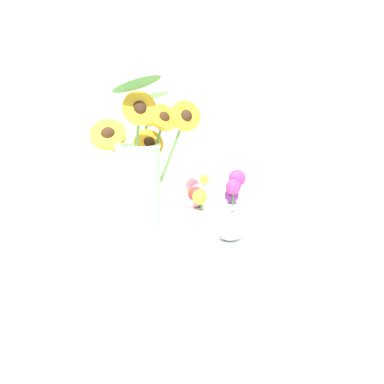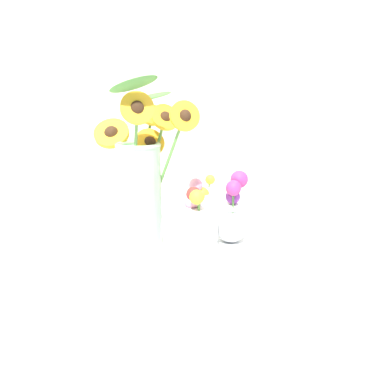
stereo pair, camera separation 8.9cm
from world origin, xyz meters
The scene contains 6 objects.
ground_plane centered at (0.00, 0.00, 0.00)m, with size 6.00×6.00×0.00m, color silver.
serving_tray centered at (0.01, 0.07, 0.01)m, with size 0.45×0.45×0.02m.
mason_jar_sunflowers centered at (-0.11, 0.10, 0.17)m, with size 0.25×0.21×0.40m.
vase_small_center centered at (0.01, 0.02, 0.08)m, with size 0.08×0.08×0.15m.
vase_bulb_right centered at (0.10, 0.05, 0.08)m, with size 0.09×0.08×0.18m.
vase_small_back centered at (0.07, 0.16, 0.08)m, with size 0.09×0.10×0.14m.
Camera 2 is at (-0.21, -0.76, 0.39)m, focal length 35.00 mm.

